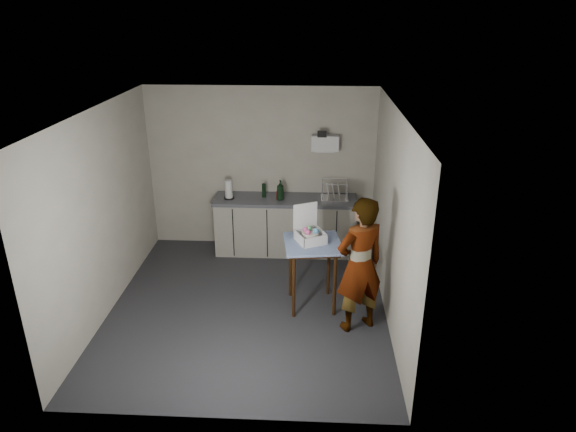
{
  "coord_description": "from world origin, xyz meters",
  "views": [
    {
      "loc": [
        0.82,
        -5.82,
        3.73
      ],
      "look_at": [
        0.5,
        0.45,
        1.13
      ],
      "focal_mm": 32.0,
      "sensor_mm": 36.0,
      "label": 1
    }
  ],
  "objects_px": {
    "soda_can": "(278,195)",
    "dark_bottle": "(264,190)",
    "paper_towel": "(229,190)",
    "side_table": "(312,251)",
    "kitchen_counter": "(286,227)",
    "soap_bottle": "(280,190)",
    "dish_rack": "(334,195)",
    "bakery_box": "(310,234)",
    "standing_man": "(360,265)"
  },
  "relations": [
    {
      "from": "kitchen_counter",
      "to": "bakery_box",
      "type": "distance_m",
      "value": 1.72
    },
    {
      "from": "paper_towel",
      "to": "standing_man",
      "type": "bearing_deg",
      "value": -47.32
    },
    {
      "from": "soap_bottle",
      "to": "dark_bottle",
      "type": "distance_m",
      "value": 0.29
    },
    {
      "from": "standing_man",
      "to": "dish_rack",
      "type": "xyz_separation_m",
      "value": [
        -0.24,
        2.1,
        0.12
      ]
    },
    {
      "from": "dark_bottle",
      "to": "bakery_box",
      "type": "height_order",
      "value": "bakery_box"
    },
    {
      "from": "soap_bottle",
      "to": "soda_can",
      "type": "xyz_separation_m",
      "value": [
        -0.04,
        0.02,
        -0.1
      ]
    },
    {
      "from": "dish_rack",
      "to": "side_table",
      "type": "bearing_deg",
      "value": -101.2
    },
    {
      "from": "paper_towel",
      "to": "soap_bottle",
      "type": "bearing_deg",
      "value": -1.0
    },
    {
      "from": "kitchen_counter",
      "to": "dish_rack",
      "type": "distance_m",
      "value": 0.94
    },
    {
      "from": "soap_bottle",
      "to": "bakery_box",
      "type": "relative_size",
      "value": 0.68
    },
    {
      "from": "kitchen_counter",
      "to": "paper_towel",
      "type": "relative_size",
      "value": 7.59
    },
    {
      "from": "soda_can",
      "to": "dark_bottle",
      "type": "bearing_deg",
      "value": 159.93
    },
    {
      "from": "kitchen_counter",
      "to": "side_table",
      "type": "height_order",
      "value": "side_table"
    },
    {
      "from": "kitchen_counter",
      "to": "paper_towel",
      "type": "distance_m",
      "value": 1.08
    },
    {
      "from": "standing_man",
      "to": "paper_towel",
      "type": "bearing_deg",
      "value": -74.9
    },
    {
      "from": "paper_towel",
      "to": "side_table",
      "type": "bearing_deg",
      "value": -49.91
    },
    {
      "from": "soda_can",
      "to": "dark_bottle",
      "type": "height_order",
      "value": "dark_bottle"
    },
    {
      "from": "side_table",
      "to": "soda_can",
      "type": "distance_m",
      "value": 1.67
    },
    {
      "from": "side_table",
      "to": "soap_bottle",
      "type": "height_order",
      "value": "soap_bottle"
    },
    {
      "from": "dish_rack",
      "to": "bakery_box",
      "type": "relative_size",
      "value": 0.91
    },
    {
      "from": "dish_rack",
      "to": "soda_can",
      "type": "bearing_deg",
      "value": -176.52
    },
    {
      "from": "soap_bottle",
      "to": "dish_rack",
      "type": "bearing_deg",
      "value": 4.99
    },
    {
      "from": "bakery_box",
      "to": "standing_man",
      "type": "bearing_deg",
      "value": -65.91
    },
    {
      "from": "kitchen_counter",
      "to": "standing_man",
      "type": "height_order",
      "value": "standing_man"
    },
    {
      "from": "kitchen_counter",
      "to": "standing_man",
      "type": "distance_m",
      "value": 2.35
    },
    {
      "from": "side_table",
      "to": "soda_can",
      "type": "xyz_separation_m",
      "value": [
        -0.55,
        1.57,
        0.17
      ]
    },
    {
      "from": "side_table",
      "to": "standing_man",
      "type": "distance_m",
      "value": 0.74
    },
    {
      "from": "soda_can",
      "to": "dish_rack",
      "type": "distance_m",
      "value": 0.87
    },
    {
      "from": "soda_can",
      "to": "bakery_box",
      "type": "relative_size",
      "value": 0.27
    },
    {
      "from": "side_table",
      "to": "paper_towel",
      "type": "bearing_deg",
      "value": 122.99
    },
    {
      "from": "dark_bottle",
      "to": "paper_towel",
      "type": "bearing_deg",
      "value": -170.61
    },
    {
      "from": "soap_bottle",
      "to": "dish_rack",
      "type": "height_order",
      "value": "soap_bottle"
    },
    {
      "from": "dish_rack",
      "to": "kitchen_counter",
      "type": "bearing_deg",
      "value": -178.66
    },
    {
      "from": "soda_can",
      "to": "side_table",
      "type": "bearing_deg",
      "value": -70.82
    },
    {
      "from": "dark_bottle",
      "to": "side_table",
      "type": "bearing_deg",
      "value": -64.89
    },
    {
      "from": "side_table",
      "to": "dish_rack",
      "type": "bearing_deg",
      "value": 71.69
    },
    {
      "from": "side_table",
      "to": "soap_bottle",
      "type": "bearing_deg",
      "value": 101.12
    },
    {
      "from": "paper_towel",
      "to": "bakery_box",
      "type": "xyz_separation_m",
      "value": [
        1.28,
        -1.52,
        -0.03
      ]
    },
    {
      "from": "standing_man",
      "to": "paper_towel",
      "type": "relative_size",
      "value": 5.83
    },
    {
      "from": "bakery_box",
      "to": "dark_bottle",
      "type": "bearing_deg",
      "value": 89.4
    },
    {
      "from": "kitchen_counter",
      "to": "dark_bottle",
      "type": "height_order",
      "value": "dark_bottle"
    },
    {
      "from": "soda_can",
      "to": "paper_towel",
      "type": "bearing_deg",
      "value": -179.56
    },
    {
      "from": "standing_man",
      "to": "dish_rack",
      "type": "relative_size",
      "value": 4.07
    },
    {
      "from": "paper_towel",
      "to": "dish_rack",
      "type": "distance_m",
      "value": 1.64
    },
    {
      "from": "soda_can",
      "to": "paper_towel",
      "type": "relative_size",
      "value": 0.42
    },
    {
      "from": "standing_man",
      "to": "dish_rack",
      "type": "height_order",
      "value": "standing_man"
    },
    {
      "from": "side_table",
      "to": "dish_rack",
      "type": "height_order",
      "value": "dish_rack"
    },
    {
      "from": "dark_bottle",
      "to": "dish_rack",
      "type": "xyz_separation_m",
      "value": [
        1.1,
        -0.03,
        -0.04
      ]
    },
    {
      "from": "side_table",
      "to": "dark_bottle",
      "type": "xyz_separation_m",
      "value": [
        -0.78,
        1.66,
        0.22
      ]
    },
    {
      "from": "soap_bottle",
      "to": "dark_bottle",
      "type": "xyz_separation_m",
      "value": [
        -0.26,
        0.1,
        -0.05
      ]
    }
  ]
}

